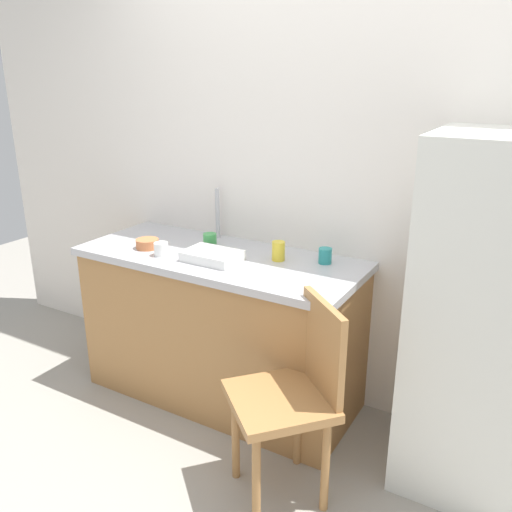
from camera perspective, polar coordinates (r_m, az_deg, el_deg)
The scene contains 13 objects.
ground_plane at distance 2.60m, azimuth -3.56°, elevation -23.78°, with size 8.00×8.00×0.00m, color #9E998E.
back_wall at distance 2.82m, azimuth 7.40°, elevation 10.26°, with size 4.80×0.10×2.68m, color white.
cabinet_base at distance 3.01m, azimuth -3.67°, elevation -7.84°, with size 1.49×0.60×0.81m, color #A87542.
countertop at distance 2.84m, azimuth -3.85°, elevation -0.21°, with size 1.53×0.64×0.04m, color #B7B7BC.
faucet at distance 3.09m, azimuth -4.08°, elevation 4.54°, with size 0.02×0.02×0.29m, color #B7B7BC.
refrigerator at distance 2.45m, azimuth 23.59°, elevation -6.53°, with size 0.60×0.57×1.55m, color silver.
chair at distance 2.31m, azimuth 3.99°, elevation -14.15°, with size 0.56×0.56×0.89m.
dish_tray at distance 2.74m, azimuth -4.63°, elevation 0.03°, with size 0.28×0.20×0.05m, color white.
terracotta_bowl at distance 2.98m, azimuth -11.41°, elevation 1.29°, with size 0.12×0.12×0.05m, color #C67042.
cup_yellow at distance 2.73m, azimuth 2.38°, elevation 0.54°, with size 0.07×0.07×0.10m, color yellow.
cup_green at distance 2.94m, azimuth -4.89°, elevation 1.66°, with size 0.07×0.07×0.08m, color green.
cup_teal at distance 2.71m, azimuth 7.32°, elevation 0.03°, with size 0.07×0.07×0.08m, color teal.
cup_white at distance 2.84m, azimuth -9.99°, elevation 0.72°, with size 0.07×0.07×0.07m, color white.
Camera 1 is at (1.08, -1.56, 1.77)m, focal length 37.83 mm.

